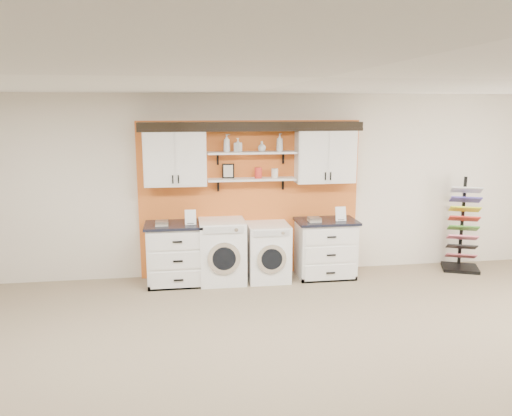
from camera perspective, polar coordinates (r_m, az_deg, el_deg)
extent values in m
plane|color=white|center=(3.72, 7.81, 14.57)|extent=(10.00, 10.00, 0.00)
plane|color=beige|center=(7.73, -0.70, 2.56)|extent=(10.00, 0.00, 10.00)
cube|color=orange|center=(7.73, -0.66, 1.06)|extent=(3.40, 0.07, 2.40)
cube|color=white|center=(7.41, -9.23, 5.77)|extent=(0.90, 0.34, 0.84)
cube|color=white|center=(7.24, -11.00, 5.58)|extent=(0.42, 0.01, 0.78)
cube|color=white|center=(7.23, -7.50, 5.69)|extent=(0.42, 0.01, 0.78)
cube|color=white|center=(7.71, 7.89, 6.02)|extent=(0.90, 0.34, 0.84)
cube|color=white|center=(7.49, 6.64, 5.90)|extent=(0.42, 0.01, 0.78)
cube|color=white|center=(7.61, 9.86, 5.89)|extent=(0.42, 0.01, 0.78)
cube|color=white|center=(7.52, -0.49, 3.31)|extent=(1.32, 0.28, 0.03)
cube|color=white|center=(7.47, -0.50, 6.35)|extent=(1.32, 0.28, 0.03)
cube|color=black|center=(7.47, -0.53, 9.42)|extent=(3.30, 0.40, 0.10)
cube|color=black|center=(7.28, -0.32, 8.90)|extent=(3.30, 0.04, 0.04)
cube|color=black|center=(7.51, -3.20, 4.25)|extent=(0.18, 0.02, 0.22)
cube|color=beige|center=(7.50, -3.19, 4.24)|extent=(0.14, 0.01, 0.18)
cylinder|color=red|center=(7.52, 0.26, 4.04)|extent=(0.11, 0.11, 0.16)
cylinder|color=silver|center=(7.56, 2.14, 4.00)|extent=(0.10, 0.10, 0.14)
cube|color=white|center=(7.54, -8.90, -5.29)|extent=(0.88, 0.60, 0.88)
cube|color=black|center=(7.41, -8.81, -8.91)|extent=(0.88, 0.06, 0.07)
cube|color=black|center=(7.42, -9.01, -1.88)|extent=(0.94, 0.66, 0.04)
cube|color=white|center=(7.16, -8.98, -3.81)|extent=(0.80, 0.02, 0.25)
cube|color=white|center=(7.24, -8.91, -5.98)|extent=(0.80, 0.02, 0.25)
cube|color=white|center=(7.33, -8.85, -8.10)|extent=(0.80, 0.02, 0.25)
cube|color=white|center=(7.84, 7.91, -4.68)|extent=(0.86, 0.60, 0.86)
cube|color=black|center=(7.71, 8.39, -8.07)|extent=(0.86, 0.06, 0.07)
cube|color=black|center=(7.73, 8.00, -1.47)|extent=(0.92, 0.66, 0.04)
cube|color=white|center=(7.48, 8.62, -3.27)|extent=(0.79, 0.02, 0.24)
cube|color=white|center=(7.56, 8.55, -5.31)|extent=(0.79, 0.02, 0.24)
cube|color=white|center=(7.64, 8.49, -7.31)|extent=(0.79, 0.02, 0.24)
cube|color=white|center=(7.55, -3.89, -4.90)|extent=(0.68, 0.66, 0.95)
cube|color=silver|center=(7.12, -3.72, -2.53)|extent=(0.58, 0.02, 0.10)
cylinder|color=silver|center=(7.23, -3.68, -5.75)|extent=(0.48, 0.05, 0.48)
cylinder|color=black|center=(7.21, -3.66, -5.81)|extent=(0.34, 0.03, 0.34)
cube|color=white|center=(7.64, 1.35, -4.98)|extent=(0.62, 0.66, 0.87)
cube|color=silver|center=(7.22, 1.81, -2.91)|extent=(0.53, 0.02, 0.09)
cylinder|color=silver|center=(7.33, 1.79, -5.82)|extent=(0.44, 0.05, 0.44)
cylinder|color=black|center=(7.30, 1.82, -5.87)|extent=(0.31, 0.03, 0.31)
cube|color=black|center=(8.82, 22.28, -6.36)|extent=(0.68, 0.63, 0.05)
cube|color=black|center=(8.79, 22.49, -1.39)|extent=(0.06, 0.06, 1.46)
cube|color=#A34450|center=(8.78, 22.36, -5.07)|extent=(0.52, 0.41, 0.13)
cube|color=black|center=(8.74, 22.44, -4.10)|extent=(0.52, 0.41, 0.13)
cube|color=pink|center=(8.70, 22.51, -3.12)|extent=(0.52, 0.41, 0.13)
cube|color=#347A21|center=(8.67, 22.59, -2.12)|extent=(0.52, 0.41, 0.13)
cube|color=red|center=(8.64, 22.67, -1.12)|extent=(0.52, 0.41, 0.13)
cube|color=#C8DF17|center=(8.61, 22.75, -0.12)|extent=(0.52, 0.41, 0.13)
cube|color=#3D2FA5|center=(8.58, 22.83, 0.90)|extent=(0.52, 0.41, 0.13)
cube|color=silver|center=(8.55, 22.91, 1.92)|extent=(0.52, 0.41, 0.13)
imported|color=silver|center=(7.42, -3.37, 7.41)|extent=(0.10, 0.10, 0.26)
imported|color=silver|center=(7.44, -2.07, 7.21)|extent=(0.13, 0.13, 0.20)
imported|color=silver|center=(7.49, 0.67, 7.06)|extent=(0.17, 0.17, 0.15)
imported|color=silver|center=(7.53, 2.72, 7.50)|extent=(0.14, 0.14, 0.26)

